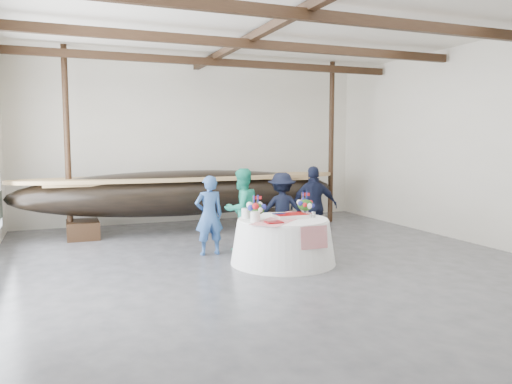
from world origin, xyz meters
name	(u,v)px	position (x,y,z in m)	size (l,w,h in m)	color
floor	(281,269)	(0.00, 0.00, 0.00)	(10.00, 12.00, 0.01)	#3D3D42
wall_back	(196,143)	(0.00, 6.00, 2.25)	(10.00, 0.02, 4.50)	silver
wall_right	(495,144)	(5.00, 0.00, 2.25)	(0.02, 12.00, 4.50)	silver
ceiling	(283,14)	(0.00, 0.00, 4.50)	(10.00, 12.00, 0.01)	white
pavilion_structure	(266,50)	(0.00, 0.76, 4.00)	(9.80, 11.76, 4.50)	black
longboat_display	(186,192)	(-0.72, 4.33, 1.00)	(8.36, 1.67, 1.57)	black
banquet_table	(283,241)	(0.21, 0.40, 0.43)	(1.99, 1.99, 0.85)	white
tabletop_items	(280,210)	(0.19, 0.51, 1.00)	(1.73, 1.65, 0.40)	red
guest_woman_blue	(209,215)	(-0.89, 1.60, 0.81)	(0.59, 0.39, 1.62)	#2B508C
guest_woman_teal	(242,209)	(-0.12, 1.78, 0.87)	(0.84, 0.66, 1.74)	#20A583
guest_man_left	(282,210)	(0.80, 1.76, 0.81)	(1.05, 0.60, 1.63)	black
guest_man_right	(314,207)	(1.46, 1.51, 0.88)	(1.04, 0.43, 1.77)	black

